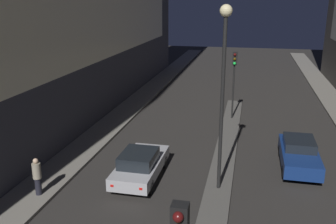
% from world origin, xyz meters
% --- Properties ---
extents(median_strip, '(1.18, 28.36, 0.15)m').
position_xyz_m(median_strip, '(0.00, 15.18, 0.07)').
color(median_strip, '#56544F').
rests_on(median_strip, ground).
extents(traffic_light_mid, '(0.32, 0.42, 4.71)m').
position_xyz_m(traffic_light_mid, '(0.00, 24.54, 3.60)').
color(traffic_light_mid, black).
rests_on(traffic_light_mid, median_strip).
extents(street_lamp, '(0.51, 0.51, 8.02)m').
position_xyz_m(street_lamp, '(0.00, 14.02, 5.53)').
color(street_lamp, black).
rests_on(street_lamp, median_strip).
extents(car_left_lane, '(1.84, 4.41, 1.47)m').
position_xyz_m(car_left_lane, '(-3.79, 14.38, 0.74)').
color(car_left_lane, '#B2B2B7').
rests_on(car_left_lane, ground).
extents(car_right_lane, '(1.77, 4.40, 1.47)m').
position_xyz_m(car_right_lane, '(3.79, 17.37, 0.76)').
color(car_right_lane, navy).
rests_on(car_right_lane, ground).
extents(pedestrian_on_left_sidewalk, '(0.37, 0.37, 1.70)m').
position_xyz_m(pedestrian_on_left_sidewalk, '(-7.63, 11.71, 1.04)').
color(pedestrian_on_left_sidewalk, black).
rests_on(pedestrian_on_left_sidewalk, sidewalk_left).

